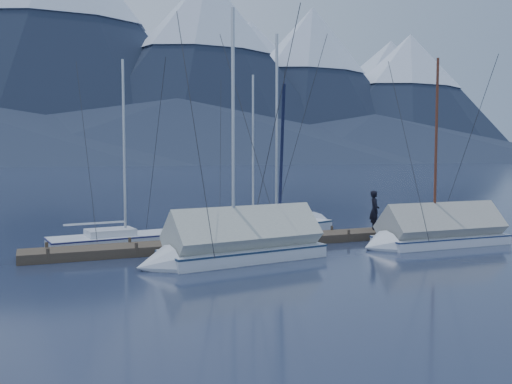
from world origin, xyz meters
TOP-DOWN VIEW (x-y plane):
  - ground at (0.00, 0.00)m, footprint 1000.00×1000.00m
  - mountain_range at (4.12, 370.45)m, footprint 877.00×584.00m
  - dock at (0.00, 2.00)m, footprint 18.00×1.50m
  - mooring_posts at (-0.50, 2.00)m, footprint 15.12×1.52m
  - sailboat_open_left at (-4.44, 4.51)m, footprint 6.50×2.80m
  - sailboat_open_mid at (1.16, 4.02)m, footprint 6.25×3.71m
  - sailboat_open_right at (2.76, 5.06)m, footprint 8.01×4.87m
  - sailboat_covered_near at (6.64, -0.78)m, footprint 6.54×2.81m
  - sailboat_covered_far at (-2.12, -0.72)m, footprint 7.05×3.14m
  - person at (5.84, 2.07)m, footprint 0.65×0.76m

SIDE VIEW (x-z plane):
  - ground at x=0.00m, z-range 0.00..0.00m
  - dock at x=0.00m, z-range -0.16..0.38m
  - sailboat_open_mid at x=1.16m, z-range -3.85..4.13m
  - sailboat_open_left at x=-4.44m, z-range -4.04..4.33m
  - sailboat_open_right at x=2.76m, z-range -4.95..5.31m
  - mooring_posts at x=-0.50m, z-range 0.17..0.52m
  - sailboat_covered_near at x=6.64m, z-range -3.81..4.65m
  - sailboat_covered_far at x=-2.12m, z-range -4.32..5.26m
  - person at x=5.84m, z-range 0.34..2.11m
  - mountain_range at x=4.12m, z-range -16.60..133.90m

